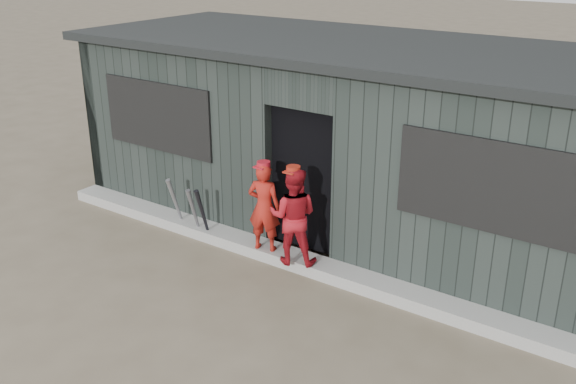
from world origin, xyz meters
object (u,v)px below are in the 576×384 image
Objects in this scene: player_grey_back at (340,213)px; dugout at (356,137)px; bat_left at (176,204)px; player_red_right at (293,216)px; bat_mid at (194,213)px; player_red_left at (264,207)px; bat_right at (203,215)px.

dugout reaches higher than player_grey_back.
bat_left is 0.69× the size of player_red_right.
player_grey_back is at bearing 21.64° from bat_mid.
player_red_left is at bearing 32.88° from player_grey_back.
bat_left is at bearing 176.17° from bat_mid.
player_red_right is 1.93m from dugout.
dugout reaches higher than bat_right.
player_grey_back reaches higher than bat_right.
bat_left is 0.10× the size of dugout.
bat_left reaches higher than bat_mid.
dugout is at bearing 50.20° from bat_mid.
dugout is (1.32, 1.84, 0.88)m from bat_right.
bat_mid is at bearing 171.67° from bat_right.
player_grey_back is (2.27, 0.73, 0.16)m from bat_left.
bat_left is at bearing 174.65° from bat_right.
bat_left is at bearing -136.44° from dugout.
bat_right is 0.10× the size of dugout.
bat_left is 2.73m from dugout.
player_red_right is (1.69, -0.04, 0.39)m from bat_mid.
bat_mid is 1.24m from player_red_left.
player_red_right is at bearing 63.12° from player_grey_back.
bat_right is at bearing -11.72° from player_red_left.
bat_mid is at bearing -129.80° from dugout.
player_grey_back is 0.14× the size of dugout.
player_red_left reaches higher than bat_mid.
dugout is at bearing 43.56° from bat_left.
bat_left is 1.04× the size of bat_right.
bat_left is 0.74× the size of player_grey_back.
bat_right is (0.56, -0.05, -0.01)m from bat_left.
player_red_right reaches higher than bat_right.
player_red_right is (2.06, -0.06, 0.35)m from bat_left.
player_red_left is 1.02m from player_grey_back.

